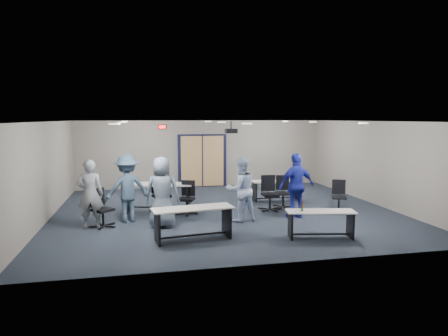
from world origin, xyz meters
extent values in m
plane|color=black|center=(0.00, 0.00, 0.00)|extent=(10.00, 10.00, 0.00)
cube|color=gray|center=(0.00, 4.50, 1.35)|extent=(10.00, 0.04, 2.70)
cube|color=gray|center=(0.00, -4.50, 1.35)|extent=(10.00, 0.04, 2.70)
cube|color=gray|center=(-5.00, 0.00, 1.35)|extent=(0.04, 9.00, 2.70)
cube|color=gray|center=(5.00, 0.00, 1.35)|extent=(0.04, 9.00, 2.70)
cube|color=silver|center=(0.00, 0.00, 2.70)|extent=(10.00, 9.00, 0.04)
cube|color=black|center=(0.00, 4.47, 1.05)|extent=(2.00, 0.06, 2.20)
cube|color=#B07F50|center=(-0.45, 4.45, 1.05)|extent=(0.85, 0.04, 2.05)
cube|color=#B07F50|center=(0.45, 4.45, 1.05)|extent=(0.85, 0.04, 2.05)
cube|color=black|center=(-1.60, 4.45, 2.45)|extent=(0.32, 0.05, 0.18)
cube|color=#FF0C0C|center=(-1.60, 4.42, 2.45)|extent=(0.26, 0.02, 0.12)
cylinder|color=black|center=(0.30, 0.50, 2.58)|extent=(0.04, 0.04, 0.24)
cube|color=black|center=(0.30, 0.50, 2.40)|extent=(0.35, 0.30, 0.14)
cylinder|color=black|center=(0.30, 0.35, 2.40)|extent=(0.08, 0.03, 0.08)
cube|color=#B7B6AD|center=(-1.31, -2.65, 0.74)|extent=(1.93, 0.87, 0.03)
cube|color=black|center=(-2.13, -2.76, 0.36)|extent=(0.13, 0.57, 0.72)
cube|color=black|center=(-0.49, -2.53, 0.36)|extent=(0.13, 0.57, 0.72)
cube|color=black|center=(-1.31, -2.65, 0.10)|extent=(1.65, 0.27, 0.04)
cube|color=#B7B6AD|center=(1.63, -3.11, 0.63)|extent=(1.66, 0.83, 0.03)
cube|color=black|center=(0.94, -2.97, 0.31)|extent=(0.14, 0.48, 0.62)
cube|color=black|center=(2.33, -3.25, 0.31)|extent=(0.14, 0.48, 0.62)
cube|color=black|center=(1.63, -3.11, 0.09)|extent=(1.39, 0.32, 0.04)
cube|color=#B7B6AD|center=(-1.96, 0.42, 0.82)|extent=(2.17, 1.16, 0.03)
cube|color=black|center=(-2.85, 0.64, 0.40)|extent=(0.21, 0.63, 0.80)
cube|color=black|center=(-1.07, 0.20, 0.40)|extent=(0.21, 0.63, 0.80)
cube|color=black|center=(-1.96, 0.42, 0.11)|extent=(1.79, 0.49, 0.05)
cube|color=#B7B6AD|center=(2.03, 1.17, 0.67)|extent=(1.71, 0.64, 0.03)
cube|color=black|center=(1.28, 1.20, 0.33)|extent=(0.07, 0.52, 0.66)
cube|color=black|center=(2.78, 1.14, 0.33)|extent=(0.07, 0.52, 0.66)
cube|color=black|center=(2.03, 1.17, 0.09)|extent=(1.50, 0.12, 0.04)
cylinder|color=red|center=(2.68, 1.14, 0.74)|extent=(0.07, 0.07, 0.11)
imported|color=gray|center=(-3.74, -1.16, 0.89)|extent=(0.66, 0.44, 1.77)
imported|color=slate|center=(-1.94, -1.39, 0.92)|extent=(0.99, 0.75, 1.83)
imported|color=#BBD1F8|center=(0.18, -1.24, 0.88)|extent=(0.95, 0.80, 1.75)
imported|color=#1B2399|center=(1.79, -1.21, 0.92)|extent=(1.13, 0.62, 1.83)
imported|color=#384D64|center=(-2.84, -0.66, 0.92)|extent=(1.33, 1.01, 1.83)
camera|label=1|loc=(-2.45, -11.57, 2.80)|focal=32.00mm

